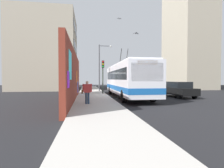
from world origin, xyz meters
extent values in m
plane|color=black|center=(0.00, 0.00, 0.00)|extent=(80.00, 80.00, 0.00)
cube|color=#ADA8A0|center=(0.00, 1.60, 0.07)|extent=(48.00, 3.20, 0.15)
cube|color=maroon|center=(-3.43, 3.35, 2.05)|extent=(15.14, 0.30, 4.10)
cube|color=blue|center=(0.46, 3.19, 0.99)|extent=(1.06, 0.02, 1.20)
cube|color=orange|center=(-1.50, 3.19, 2.08)|extent=(0.90, 0.02, 1.16)
cube|color=#33D8E5|center=(-8.71, 3.19, 2.62)|extent=(1.65, 0.02, 1.61)
cube|color=#8C19D8|center=(-9.82, 3.19, 1.82)|extent=(1.04, 0.02, 0.84)
cube|color=#9E937F|center=(13.91, 9.20, 6.50)|extent=(10.99, 9.99, 13.00)
cube|color=black|center=(13.91, 4.19, 4.40)|extent=(9.34, 0.04, 1.10)
cube|color=black|center=(13.91, 4.19, 7.60)|extent=(9.34, 0.04, 1.10)
cube|color=black|center=(13.91, 4.19, 10.80)|extent=(9.34, 0.04, 1.10)
cube|color=#9E937F|center=(12.94, -17.00, 9.90)|extent=(10.04, 6.10, 19.81)
cube|color=black|center=(12.94, -20.07, 4.40)|extent=(8.53, 0.04, 1.10)
cube|color=black|center=(12.94, -20.07, 7.60)|extent=(8.53, 0.04, 1.10)
cube|color=black|center=(12.94, -20.07, 10.80)|extent=(8.53, 0.04, 1.10)
cube|color=black|center=(12.94, -20.07, 14.00)|extent=(8.53, 0.04, 1.10)
cube|color=black|center=(12.94, -20.07, 17.20)|extent=(8.53, 0.04, 1.10)
cube|color=silver|center=(-1.45, -1.80, 1.84)|extent=(12.05, 2.65, 2.77)
cube|color=silver|center=(-1.45, -1.80, 3.28)|extent=(11.57, 2.44, 0.12)
cube|color=#1959A5|center=(-1.45, -1.80, 1.00)|extent=(12.07, 2.67, 0.44)
cube|color=black|center=(-7.45, -1.80, 2.32)|extent=(0.04, 2.25, 1.25)
cube|color=black|center=(-1.45, -1.80, 2.25)|extent=(11.09, 2.68, 0.89)
cube|color=orange|center=(-7.44, -1.80, 2.97)|extent=(0.06, 1.46, 0.28)
cylinder|color=black|center=(0.36, -2.15, 4.12)|extent=(1.43, 0.06, 2.00)
cylinder|color=black|center=(0.36, -1.45, 4.12)|extent=(1.43, 0.06, 2.00)
cylinder|color=black|center=(-5.31, -3.01, 0.50)|extent=(1.00, 0.28, 1.00)
cylinder|color=black|center=(-5.31, -0.59, 0.50)|extent=(1.00, 0.28, 1.00)
cylinder|color=black|center=(2.41, -3.01, 0.50)|extent=(1.00, 0.28, 1.00)
cylinder|color=black|center=(2.41, -0.59, 0.50)|extent=(1.00, 0.28, 1.00)
cube|color=black|center=(-2.04, -7.00, 0.65)|extent=(4.67, 1.76, 0.66)
cube|color=black|center=(-1.95, -7.00, 1.28)|extent=(2.80, 1.58, 0.60)
cylinder|color=black|center=(-3.59, -7.78, 0.32)|extent=(0.64, 0.22, 0.64)
cylinder|color=black|center=(-3.59, -6.22, 0.32)|extent=(0.64, 0.22, 0.64)
cylinder|color=black|center=(-0.50, -7.78, 0.32)|extent=(0.64, 0.22, 0.64)
cylinder|color=black|center=(-0.50, -6.22, 0.32)|extent=(0.64, 0.22, 0.64)
cube|color=#C6B793|center=(3.89, -7.00, 0.65)|extent=(4.50, 1.77, 0.66)
cube|color=black|center=(3.98, -7.00, 1.28)|extent=(2.70, 1.60, 0.60)
cylinder|color=black|center=(2.40, -7.79, 0.32)|extent=(0.64, 0.22, 0.64)
cylinder|color=black|center=(2.40, -6.21, 0.32)|extent=(0.64, 0.22, 0.64)
cylinder|color=black|center=(5.37, -7.79, 0.32)|extent=(0.64, 0.22, 0.64)
cylinder|color=black|center=(5.37, -6.21, 0.32)|extent=(0.64, 0.22, 0.64)
cylinder|color=#2D3F59|center=(-6.69, 2.15, 0.54)|extent=(0.14, 0.14, 0.78)
cylinder|color=#2D3F59|center=(-6.69, 2.31, 0.54)|extent=(0.14, 0.14, 0.78)
cube|color=#BF3333|center=(-6.69, 2.23, 1.22)|extent=(0.22, 0.45, 0.58)
cylinder|color=#BF3333|center=(-6.69, 1.95, 1.25)|extent=(0.09, 0.09, 0.55)
cylinder|color=#BF3333|center=(-6.69, 2.51, 1.25)|extent=(0.09, 0.09, 0.55)
sphere|color=tan|center=(-6.69, 2.23, 1.61)|extent=(0.21, 0.21, 0.21)
cube|color=#593319|center=(-6.69, 2.58, 0.98)|extent=(0.14, 0.10, 0.24)
cylinder|color=#2D382D|center=(1.97, 0.35, 2.09)|extent=(0.14, 0.14, 3.89)
cube|color=black|center=(1.75, 0.35, 3.59)|extent=(0.20, 0.28, 0.84)
sphere|color=red|center=(1.64, 0.35, 3.87)|extent=(0.18, 0.18, 0.18)
sphere|color=yellow|center=(1.64, 0.35, 3.59)|extent=(0.18, 0.18, 0.18)
sphere|color=green|center=(1.64, 0.35, 3.31)|extent=(0.18, 0.18, 0.18)
cylinder|color=#4C4C51|center=(6.39, 0.45, 3.44)|extent=(0.18, 0.18, 6.57)
cylinder|color=#4C4C51|center=(6.39, -0.37, 6.57)|extent=(0.10, 1.64, 0.10)
ellipsoid|color=silver|center=(6.39, -1.19, 6.52)|extent=(0.44, 0.28, 0.20)
ellipsoid|color=#47474C|center=(-1.60, -2.64, 6.42)|extent=(0.32, 0.14, 0.12)
cube|color=#47474C|center=(-1.60, -2.78, 6.45)|extent=(0.20, 0.25, 0.16)
cube|color=#47474C|center=(-1.60, -2.50, 6.45)|extent=(0.20, 0.25, 0.16)
ellipsoid|color=gray|center=(4.43, -2.06, 9.86)|extent=(0.32, 0.14, 0.12)
cube|color=gray|center=(4.43, -2.20, 9.89)|extent=(0.20, 0.27, 0.12)
cube|color=gray|center=(4.43, -1.92, 9.89)|extent=(0.20, 0.27, 0.12)
cylinder|color=black|center=(-1.25, -0.60, 0.00)|extent=(1.70, 1.70, 0.00)
camera|label=1|loc=(-19.05, 2.31, 1.85)|focal=28.67mm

